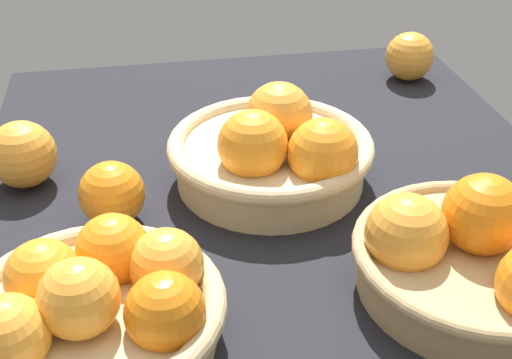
# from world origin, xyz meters

# --- Properties ---
(market_tray) EXTENTS (0.84, 0.72, 0.03)m
(market_tray) POSITION_xyz_m (0.00, 0.00, 0.01)
(market_tray) COLOR black
(market_tray) RESTS_ON ground
(basket_far_left) EXTENTS (0.23, 0.23, 0.10)m
(basket_far_left) POSITION_xyz_m (-0.22, 0.21, 0.07)
(basket_far_left) COLOR tan
(basket_far_left) RESTS_ON market_tray
(basket_center) EXTENTS (0.25, 0.25, 0.12)m
(basket_center) POSITION_xyz_m (0.01, 0.00, 0.08)
(basket_center) COLOR #D3BC8C
(basket_center) RESTS_ON market_tray
(basket_near_left) EXTENTS (0.24, 0.24, 0.12)m
(basket_near_left) POSITION_xyz_m (-0.22, -0.14, 0.07)
(basket_near_left) COLOR tan
(basket_near_left) RESTS_ON market_tray
(loose_orange_front_gap) EXTENTS (0.07, 0.07, 0.07)m
(loose_orange_front_gap) POSITION_xyz_m (-0.03, 0.19, 0.07)
(loose_orange_front_gap) COLOR orange
(loose_orange_front_gap) RESTS_ON market_tray
(loose_orange_back_gap) EXTENTS (0.08, 0.08, 0.08)m
(loose_orange_back_gap) POSITION_xyz_m (0.07, 0.30, 0.07)
(loose_orange_back_gap) COLOR #F49E33
(loose_orange_back_gap) RESTS_ON market_tray
(loose_orange_side_gap) EXTENTS (0.08, 0.08, 0.08)m
(loose_orange_side_gap) POSITION_xyz_m (0.28, -0.27, 0.07)
(loose_orange_side_gap) COLOR #F49E33
(loose_orange_side_gap) RESTS_ON market_tray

